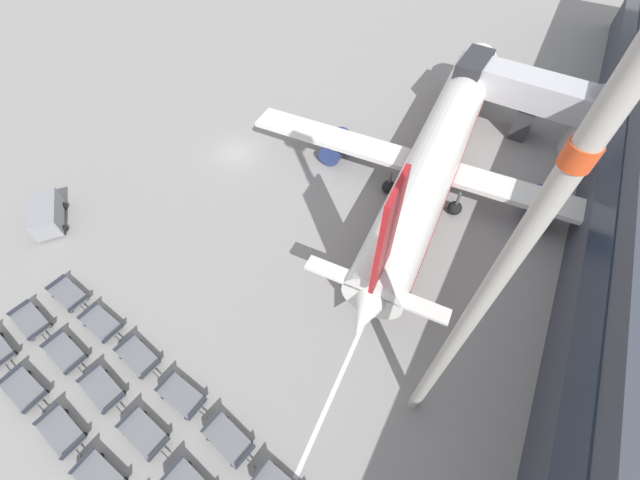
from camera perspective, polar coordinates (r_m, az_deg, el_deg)
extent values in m
plane|color=gray|center=(40.28, -12.07, 12.32)|extent=(500.00, 500.00, 0.00)
cube|color=#232D3D|center=(30.86, 35.77, 1.47)|extent=(0.12, 92.19, 3.41)
cylinder|color=silver|center=(45.48, 35.71, 13.02)|extent=(5.05, 5.05, 5.99)
cube|color=silver|center=(44.25, 29.09, 18.33)|extent=(12.92, 4.00, 2.66)
cube|color=#2D2D33|center=(44.73, 21.14, 21.73)|extent=(2.65, 5.16, 3.19)
cube|color=#38383D|center=(45.72, 27.59, 15.32)|extent=(1.75, 3.10, 3.33)
cylinder|color=white|center=(35.86, 16.83, 12.44)|extent=(5.96, 32.43, 4.11)
sphere|color=white|center=(49.61, 21.91, 22.82)|extent=(3.90, 3.90, 3.90)
cone|color=white|center=(25.11, 7.45, -8.68)|extent=(4.18, 5.14, 3.90)
cube|color=red|center=(20.82, 9.81, 0.71)|extent=(0.46, 3.09, 7.32)
cube|color=white|center=(24.85, 8.04, -7.00)|extent=(9.46, 1.62, 0.24)
cube|color=white|center=(35.43, 15.95, 10.14)|extent=(33.73, 4.62, 0.44)
cylinder|color=navy|center=(37.08, 29.11, 4.18)|extent=(2.23, 3.63, 2.03)
cylinder|color=navy|center=(38.18, 2.35, 13.47)|extent=(2.23, 3.63, 2.03)
cube|color=red|center=(36.30, 16.57, 11.58)|extent=(5.86, 29.21, 0.74)
cylinder|color=#56565B|center=(45.17, 19.59, 17.65)|extent=(0.24, 0.24, 1.77)
sphere|color=black|center=(45.64, 19.28, 16.75)|extent=(1.19, 1.19, 1.19)
cylinder|color=#56565B|center=(34.58, 19.38, 5.39)|extent=(0.24, 0.24, 1.77)
sphere|color=black|center=(35.19, 19.00, 4.41)|extent=(1.19, 1.19, 1.19)
cylinder|color=#56565B|center=(34.96, 10.14, 8.65)|extent=(0.24, 0.24, 1.77)
sphere|color=black|center=(35.57, 9.94, 7.62)|extent=(1.19, 1.19, 1.19)
cube|color=gray|center=(39.25, -34.98, 3.13)|extent=(4.54, 4.24, 1.64)
cube|color=#1E232D|center=(40.60, -35.09, 5.44)|extent=(1.14, 1.35, 0.57)
sphere|color=black|center=(40.44, -33.23, 4.18)|extent=(0.60, 0.60, 0.60)
sphere|color=black|center=(41.04, -35.61, 3.35)|extent=(0.60, 0.60, 0.60)
sphere|color=black|center=(38.47, -33.24, 1.37)|extent=(0.60, 0.60, 0.60)
sphere|color=black|center=(39.11, -35.74, 0.54)|extent=(0.60, 0.60, 0.60)
cube|color=#2D333D|center=(33.00, -39.13, -13.57)|extent=(0.35, 1.49, 0.32)
cube|color=#333338|center=(32.99, -38.58, -14.28)|extent=(0.70, 0.18, 0.06)
sphere|color=black|center=(33.59, -37.99, -12.91)|extent=(0.36, 0.36, 0.36)
sphere|color=black|center=(34.97, -39.28, -10.66)|extent=(0.36, 0.36, 0.36)
cube|color=slate|center=(31.54, -37.18, -16.93)|extent=(3.11, 1.83, 0.10)
cube|color=#2D333D|center=(30.51, -36.14, -18.56)|extent=(0.25, 1.50, 0.32)
cube|color=#2D333D|center=(32.27, -38.52, -15.08)|extent=(0.25, 1.50, 0.32)
cube|color=#333338|center=(30.56, -35.48, -19.28)|extent=(0.70, 0.14, 0.06)
sphere|color=black|center=(31.31, -36.91, -19.19)|extent=(0.36, 0.36, 0.36)
sphere|color=black|center=(31.13, -35.03, -17.71)|extent=(0.36, 0.36, 0.36)
sphere|color=black|center=(32.55, -38.58, -16.69)|extent=(0.36, 0.36, 0.36)
sphere|color=black|center=(32.38, -36.79, -15.26)|extent=(0.36, 0.36, 0.36)
cube|color=slate|center=(29.27, -33.53, -22.18)|extent=(3.16, 1.96, 0.10)
cube|color=#2D333D|center=(28.38, -32.30, -24.18)|extent=(0.32, 1.50, 0.32)
cube|color=#2D333D|center=(29.85, -35.03, -20.02)|extent=(0.32, 1.50, 0.32)
cube|color=#333338|center=(28.48, -31.59, -24.95)|extent=(0.70, 0.17, 0.06)
sphere|color=black|center=(29.19, -33.25, -24.66)|extent=(0.36, 0.36, 0.36)
sphere|color=black|center=(28.96, -31.11, -23.15)|extent=(0.36, 0.36, 0.36)
sphere|color=black|center=(30.23, -35.16, -21.68)|extent=(0.36, 0.36, 0.36)
sphere|color=black|center=(30.01, -33.13, -20.22)|extent=(0.36, 0.36, 0.36)
cube|color=slate|center=(27.50, -29.39, -27.97)|extent=(3.09, 1.78, 0.10)
cube|color=#2D333D|center=(27.94, -31.38, -25.73)|extent=(0.22, 1.50, 0.32)
sphere|color=black|center=(27.33, -26.55, -28.80)|extent=(0.36, 0.36, 0.36)
sphere|color=black|center=(28.38, -31.43, -27.45)|extent=(0.36, 0.36, 0.36)
sphere|color=black|center=(28.18, -29.29, -25.76)|extent=(0.36, 0.36, 0.36)
cube|color=slate|center=(33.87, -36.54, -9.42)|extent=(3.18, 2.02, 0.10)
cube|color=#2D333D|center=(32.76, -35.71, -10.80)|extent=(0.36, 1.49, 0.32)
cube|color=#2D333D|center=(34.72, -37.64, -7.77)|extent=(0.36, 1.49, 0.32)
cube|color=#333338|center=(32.75, -35.16, -11.52)|extent=(0.70, 0.19, 0.06)
sphere|color=black|center=(33.52, -36.41, -11.50)|extent=(0.36, 0.36, 0.36)
sphere|color=black|center=(33.40, -34.65, -10.18)|extent=(0.36, 0.36, 0.36)
sphere|color=black|center=(34.92, -37.76, -9.30)|extent=(0.36, 0.36, 0.36)
sphere|color=black|center=(34.80, -36.08, -8.03)|extent=(0.36, 0.36, 0.36)
cube|color=slate|center=(31.28, -33.13, -13.57)|extent=(3.16, 1.97, 0.10)
cube|color=#2D333D|center=(30.25, -32.03, -15.16)|extent=(0.32, 1.50, 0.32)
cube|color=#2D333D|center=(32.02, -34.49, -11.72)|extent=(0.32, 1.50, 0.32)
cube|color=#333338|center=(30.30, -31.40, -15.91)|extent=(0.70, 0.17, 0.06)
sphere|color=black|center=(31.02, -32.88, -15.84)|extent=(0.36, 0.36, 0.36)
sphere|color=black|center=(30.91, -30.97, -14.37)|extent=(0.36, 0.36, 0.36)
sphere|color=black|center=(32.27, -34.60, -13.36)|extent=(0.36, 0.36, 0.36)
sphere|color=black|center=(32.16, -32.78, -11.95)|extent=(0.36, 0.36, 0.36)
cube|color=slate|center=(29.03, -29.16, -18.39)|extent=(3.20, 2.06, 0.10)
cube|color=#2D333D|center=(28.12, -27.85, -20.31)|extent=(0.37, 1.49, 0.32)
cube|color=#2D333D|center=(29.63, -30.71, -16.26)|extent=(0.37, 1.49, 0.32)
cube|color=#333338|center=(28.23, -27.16, -21.10)|extent=(0.70, 0.20, 0.06)
sphere|color=black|center=(28.90, -28.88, -20.88)|extent=(0.36, 0.36, 0.36)
sphere|color=black|center=(28.77, -26.75, -19.34)|extent=(0.36, 0.36, 0.36)
sphere|color=black|center=(29.96, -30.88, -17.97)|extent=(0.36, 0.36, 0.36)
sphere|color=black|center=(29.83, -28.85, -16.50)|extent=(0.36, 0.36, 0.36)
cube|color=slate|center=(27.10, -24.27, -24.25)|extent=(3.14, 1.90, 0.10)
cube|color=#2D333D|center=(26.35, -22.41, -26.32)|extent=(0.29, 1.50, 0.32)
cube|color=#2D333D|center=(27.54, -26.30, -22.01)|extent=(0.29, 1.50, 0.32)
cube|color=#333338|center=(26.52, -21.60, -27.07)|extent=(0.70, 0.16, 0.06)
sphere|color=black|center=(27.10, -23.70, -26.88)|extent=(0.36, 0.36, 0.36)
sphere|color=black|center=(27.00, -21.47, -25.08)|extent=(0.36, 0.36, 0.36)
sphere|color=black|center=(27.93, -26.42, -23.80)|extent=(0.36, 0.36, 0.36)
sphere|color=black|center=(27.84, -24.28, -22.08)|extent=(0.36, 0.36, 0.36)
cube|color=#2D333D|center=(25.92, -20.79, -28.66)|extent=(0.32, 1.50, 0.32)
sphere|color=black|center=(26.29, -18.60, -28.60)|extent=(0.36, 0.36, 0.36)
cube|color=slate|center=(33.70, -32.80, -6.61)|extent=(3.14, 1.90, 0.10)
cube|color=#2D333D|center=(32.58, -31.74, -7.82)|extent=(0.29, 1.50, 0.32)
cube|color=#2D333D|center=(34.55, -34.09, -5.10)|extent=(0.29, 1.50, 0.32)
cube|color=#333338|center=(32.57, -31.16, -8.51)|extent=(0.70, 0.16, 0.06)
sphere|color=black|center=(33.27, -32.52, -8.64)|extent=(0.36, 0.36, 0.36)
sphere|color=black|center=(33.30, -30.82, -7.23)|extent=(0.36, 0.36, 0.36)
sphere|color=black|center=(34.68, -34.18, -6.66)|extent=(0.36, 0.36, 0.36)
sphere|color=black|center=(34.70, -32.54, -5.31)|extent=(0.36, 0.36, 0.36)
cube|color=slate|center=(31.17, -29.24, -10.52)|extent=(3.13, 1.87, 0.10)
cube|color=#2D333D|center=(30.14, -27.92, -11.93)|extent=(0.27, 1.50, 0.32)
cube|color=#2D333D|center=(31.91, -30.77, -8.81)|extent=(0.27, 1.50, 0.32)
cube|color=#333338|center=(30.18, -27.27, -12.66)|extent=(0.70, 0.15, 0.06)
sphere|color=black|center=(30.83, -28.85, -12.75)|extent=(0.36, 0.36, 0.36)
sphere|color=black|center=(30.87, -27.02, -11.19)|extent=(0.36, 0.36, 0.36)
sphere|color=black|center=(32.09, -30.85, -10.48)|extent=(0.36, 0.36, 0.36)
sphere|color=black|center=(32.12, -29.10, -9.00)|extent=(0.36, 0.36, 0.36)
cube|color=slate|center=(28.91, -24.96, -15.12)|extent=(3.17, 1.99, 0.10)
cube|color=#2D333D|center=(28.00, -23.42, -16.86)|extent=(0.34, 1.50, 0.32)
cube|color=#2D333D|center=(29.52, -26.67, -13.12)|extent=(0.34, 1.50, 0.32)
cube|color=#333338|center=(28.10, -22.73, -17.64)|extent=(0.70, 0.18, 0.06)
sphere|color=black|center=(28.71, -24.54, -17.58)|extent=(0.36, 0.36, 0.36)
sphere|color=black|center=(28.72, -22.51, -15.93)|extent=(0.36, 0.36, 0.36)
sphere|color=black|center=(29.78, -26.82, -14.88)|extent=(0.36, 0.36, 0.36)
sphere|color=black|center=(29.79, -24.86, -13.32)|extent=(0.36, 0.36, 0.36)
cube|color=slate|center=(26.98, -19.50, -20.54)|extent=(3.11, 1.82, 0.10)
cube|color=#2D333D|center=(26.23, -17.40, -22.39)|extent=(0.25, 1.50, 0.32)
cube|color=#2D333D|center=(27.41, -21.69, -18.47)|extent=(0.25, 1.50, 0.32)
cube|color=#333338|center=(26.40, -16.60, -23.13)|extent=(0.70, 0.14, 0.06)
sphere|color=black|center=(26.90, -18.75, -23.15)|extent=(0.36, 0.36, 0.36)
sphere|color=black|center=(26.95, -16.69, -21.21)|extent=(0.36, 0.36, 0.36)
sphere|color=black|center=(27.74, -21.77, -20.33)|extent=(0.36, 0.36, 0.36)
sphere|color=black|center=(27.78, -19.77, -18.49)|extent=(0.36, 0.36, 0.36)
cube|color=slate|center=(25.61, -13.19, -26.39)|extent=(3.19, 2.04, 0.10)
cube|color=#2D333D|center=(25.05, -10.81, -28.57)|extent=(0.37, 1.49, 0.32)
cube|color=#2D333D|center=(25.84, -15.59, -24.03)|extent=(0.37, 1.49, 0.32)
cube|color=#333338|center=(25.29, -10.00, -29.31)|extent=(0.70, 0.19, 0.06)
sphere|color=black|center=(25.71, -12.47, -29.14)|extent=(0.36, 0.36, 0.36)
sphere|color=black|center=(25.72, -10.14, -27.17)|extent=(0.36, 0.36, 0.36)
sphere|color=black|center=(26.26, -15.81, -25.90)|extent=(0.36, 0.36, 0.36)
sphere|color=black|center=(26.28, -13.55, -24.02)|extent=(0.36, 0.36, 0.36)
cube|color=#2D333D|center=(24.83, -8.89, -30.27)|extent=(0.28, 1.50, 0.32)
sphere|color=black|center=(25.36, -6.82, -29.94)|extent=(0.36, 0.36, 0.36)
cylinder|color=#ADA89E|center=(15.92, 21.31, -10.15)|extent=(0.64, 0.64, 23.83)
cylinder|color=#D8471E|center=(10.45, 33.61, 10.27)|extent=(0.73, 0.73, 0.60)
cube|color=white|center=(32.45, 11.59, -0.09)|extent=(2.42, 36.78, 0.01)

